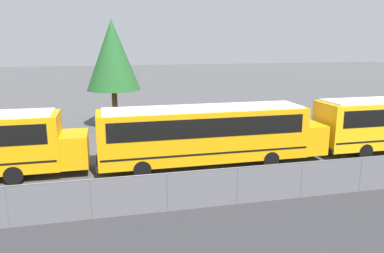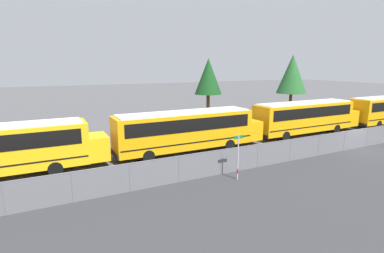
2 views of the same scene
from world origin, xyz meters
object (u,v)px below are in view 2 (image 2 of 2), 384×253
(street_sign, at_px, (238,156))
(tree_0, at_px, (292,74))
(school_bus_2, at_px, (188,128))
(school_bus_3, at_px, (306,115))
(tree_1, at_px, (208,77))

(street_sign, height_order, tree_0, tree_0)
(street_sign, distance_m, tree_0, 28.92)
(street_sign, bearing_deg, school_bus_2, 89.92)
(school_bus_2, distance_m, tree_0, 25.13)
(street_sign, xyz_separation_m, tree_0, (22.27, 17.95, 4.27))
(school_bus_2, relative_size, tree_0, 1.51)
(school_bus_2, xyz_separation_m, tree_0, (22.26, 11.04, 3.81))
(school_bus_2, bearing_deg, street_sign, -90.08)
(school_bus_2, bearing_deg, school_bus_3, 0.96)
(tree_0, xyz_separation_m, tree_1, (-13.26, 1.26, -0.20))
(tree_1, bearing_deg, school_bus_3, -68.98)
(street_sign, height_order, tree_1, tree_1)
(street_sign, bearing_deg, school_bus_3, 27.63)
(tree_1, bearing_deg, tree_0, -5.42)
(school_bus_3, distance_m, tree_1, 13.43)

